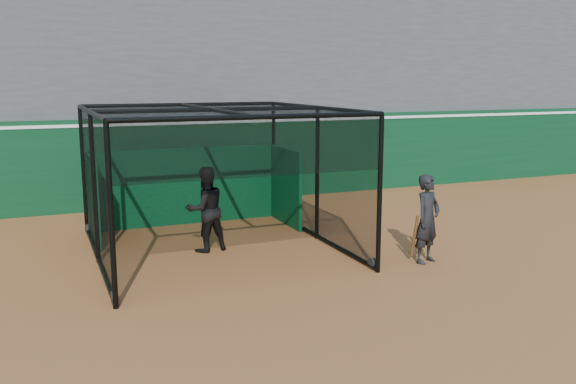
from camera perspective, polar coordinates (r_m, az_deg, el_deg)
name	(u,v)px	position (r m, az deg, el deg)	size (l,w,h in m)	color
ground	(333,293)	(10.47, 4.23, -9.42)	(120.00, 120.00, 0.00)	#96572B
outfield_wall	(202,158)	(17.99, -8.02, 3.13)	(50.00, 0.50, 2.50)	#0A381C
grandstand	(171,52)	(21.53, -10.86, 12.75)	(50.00, 7.85, 8.95)	#4C4C4F
batting_cage	(214,181)	(12.80, -6.98, 1.03)	(4.86, 5.45, 2.95)	black
batter	(206,209)	(12.82, -7.72, -1.60)	(0.87, 0.68, 1.79)	black
on_deck_player	(427,219)	(12.22, 12.91, -2.48)	(0.75, 0.63, 1.75)	black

